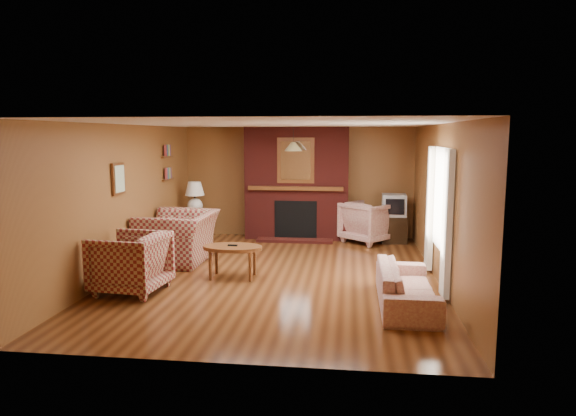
# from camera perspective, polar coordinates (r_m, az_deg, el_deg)

# --- Properties ---
(floor) EXTENTS (6.50, 6.50, 0.00)m
(floor) POSITION_cam_1_polar(r_m,az_deg,el_deg) (8.32, -1.20, -7.44)
(floor) COLOR #4A250F
(floor) RESTS_ON ground
(ceiling) EXTENTS (6.50, 6.50, 0.00)m
(ceiling) POSITION_cam_1_polar(r_m,az_deg,el_deg) (8.01, -1.26, 9.33)
(ceiling) COLOR white
(ceiling) RESTS_ON wall_back
(wall_back) EXTENTS (6.50, 0.00, 6.50)m
(wall_back) POSITION_cam_1_polar(r_m,az_deg,el_deg) (11.28, 1.13, 2.89)
(wall_back) COLOR brown
(wall_back) RESTS_ON floor
(wall_front) EXTENTS (6.50, 0.00, 6.50)m
(wall_front) POSITION_cam_1_polar(r_m,az_deg,el_deg) (4.93, -6.64, -4.04)
(wall_front) COLOR brown
(wall_front) RESTS_ON floor
(wall_left) EXTENTS (0.00, 6.50, 6.50)m
(wall_left) POSITION_cam_1_polar(r_m,az_deg,el_deg) (8.79, -17.59, 1.00)
(wall_left) COLOR brown
(wall_left) RESTS_ON floor
(wall_right) EXTENTS (0.00, 6.50, 6.50)m
(wall_right) POSITION_cam_1_polar(r_m,az_deg,el_deg) (8.11, 16.54, 0.48)
(wall_right) COLOR brown
(wall_right) RESTS_ON floor
(fireplace) EXTENTS (2.20, 0.82, 2.40)m
(fireplace) POSITION_cam_1_polar(r_m,az_deg,el_deg) (11.02, 0.98, 2.67)
(fireplace) COLOR #511511
(fireplace) RESTS_ON floor
(window_right) EXTENTS (0.10, 1.85, 2.00)m
(window_right) POSITION_cam_1_polar(r_m,az_deg,el_deg) (7.92, 16.41, -0.23)
(window_right) COLOR beige
(window_right) RESTS_ON wall_right
(bookshelf) EXTENTS (0.09, 0.55, 0.71)m
(bookshelf) POSITION_cam_1_polar(r_m,az_deg,el_deg) (10.48, -13.10, 4.83)
(bookshelf) COLOR brown
(bookshelf) RESTS_ON wall_left
(botanical_print) EXTENTS (0.05, 0.40, 0.50)m
(botanical_print) POSITION_cam_1_polar(r_m,az_deg,el_deg) (8.47, -18.32, 3.10)
(botanical_print) COLOR brown
(botanical_print) RESTS_ON wall_left
(pendant_light) EXTENTS (0.36, 0.36, 0.48)m
(pendant_light) POSITION_cam_1_polar(r_m,az_deg,el_deg) (10.29, 0.59, 6.85)
(pendant_light) COLOR black
(pendant_light) RESTS_ON ceiling
(plaid_loveseat) EXTENTS (1.21, 1.38, 0.88)m
(plaid_loveseat) POSITION_cam_1_polar(r_m,az_deg,el_deg) (9.24, -12.10, -3.22)
(plaid_loveseat) COLOR maroon
(plaid_loveseat) RESTS_ON floor
(plaid_armchair) EXTENTS (1.03, 1.01, 0.86)m
(plaid_armchair) POSITION_cam_1_polar(r_m,az_deg,el_deg) (7.68, -17.12, -5.82)
(plaid_armchair) COLOR maroon
(plaid_armchair) RESTS_ON floor
(floral_sofa) EXTENTS (0.71, 1.81, 0.53)m
(floral_sofa) POSITION_cam_1_polar(r_m,az_deg,el_deg) (6.99, 13.03, -8.43)
(floral_sofa) COLOR beige
(floral_sofa) RESTS_ON floor
(floral_armchair) EXTENTS (1.31, 1.31, 0.86)m
(floral_armchair) POSITION_cam_1_polar(r_m,az_deg,el_deg) (10.84, 8.93, -1.54)
(floral_armchair) COLOR beige
(floral_armchair) RESTS_ON floor
(coffee_table) EXTENTS (0.94, 0.58, 0.53)m
(coffee_table) POSITION_cam_1_polar(r_m,az_deg,el_deg) (8.10, -6.17, -4.63)
(coffee_table) COLOR brown
(coffee_table) RESTS_ON floor
(side_table) EXTENTS (0.45, 0.45, 0.59)m
(side_table) POSITION_cam_1_polar(r_m,az_deg,el_deg) (11.04, -10.23, -2.10)
(side_table) COLOR brown
(side_table) RESTS_ON floor
(table_lamp) EXTENTS (0.41, 0.41, 0.67)m
(table_lamp) POSITION_cam_1_polar(r_m,az_deg,el_deg) (10.95, -10.32, 1.34)
(table_lamp) COLOR silver
(table_lamp) RESTS_ON side_table
(tv_stand) EXTENTS (0.55, 0.51, 0.56)m
(tv_stand) POSITION_cam_1_polar(r_m,az_deg,el_deg) (10.94, 11.62, -2.31)
(tv_stand) COLOR black
(tv_stand) RESTS_ON floor
(crt_tv) EXTENTS (0.50, 0.50, 0.45)m
(crt_tv) POSITION_cam_1_polar(r_m,az_deg,el_deg) (10.86, 11.70, 0.31)
(crt_tv) COLOR #A3A5AA
(crt_tv) RESTS_ON tv_stand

